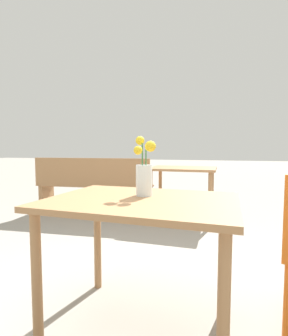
# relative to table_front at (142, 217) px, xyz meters

# --- Properties ---
(ground_plane) EXTENTS (40.00, 40.00, 0.00)m
(ground_plane) POSITION_rel_table_front_xyz_m (0.00, 0.00, -0.62)
(ground_plane) COLOR gray
(table_front) EXTENTS (1.02, 0.77, 0.72)m
(table_front) POSITION_rel_table_front_xyz_m (0.00, 0.00, 0.00)
(table_front) COLOR #9E7047
(table_front) RESTS_ON ground_plane
(flower_vase) EXTENTS (0.13, 0.11, 0.34)m
(flower_vase) POSITION_rel_table_front_xyz_m (-0.01, 0.09, 0.22)
(flower_vase) COLOR silver
(flower_vase) RESTS_ON table_front
(bench_near) EXTENTS (1.74, 0.48, 0.85)m
(bench_near) POSITION_rel_table_front_xyz_m (-1.36, 2.10, -0.15)
(bench_near) COLOR #9E7047
(bench_near) RESTS_ON ground_plane
(table_back) EXTENTS (0.89, 0.68, 0.73)m
(table_back) POSITION_rel_table_front_xyz_m (-0.08, 2.23, -0.01)
(table_back) COLOR #9E7047
(table_back) RESTS_ON ground_plane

